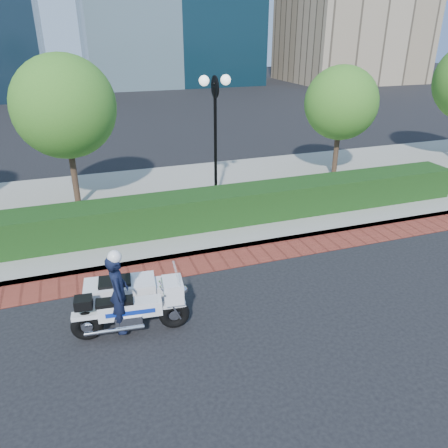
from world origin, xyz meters
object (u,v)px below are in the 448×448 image
object	(u,v)px
lamppost	(215,121)
police_motorcycle	(125,297)
tree_c	(341,103)
tree_b	(64,107)

from	to	relation	value
lamppost	police_motorcycle	world-z (taller)	lamppost
tree_c	police_motorcycle	bearing A→B (deg)	-143.34
tree_b	tree_c	distance (m)	10.01
lamppost	tree_b	xyz separation A→B (m)	(-4.50, 1.30, 0.48)
tree_c	police_motorcycle	world-z (taller)	tree_c
tree_c	lamppost	bearing A→B (deg)	-166.70
tree_c	police_motorcycle	xyz separation A→B (m)	(-9.31, -6.93, -2.39)
tree_b	police_motorcycle	size ratio (longest dim) A/B	2.07
lamppost	tree_c	xyz separation A→B (m)	(5.50, 1.30, 0.09)
tree_b	tree_c	xyz separation A→B (m)	(10.00, -0.00, -0.39)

